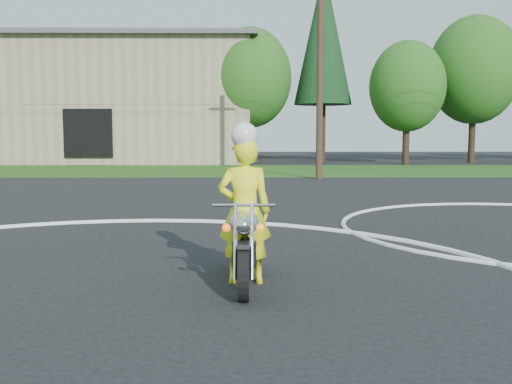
{
  "coord_description": "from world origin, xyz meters",
  "views": [
    {
      "loc": [
        2.07,
        -3.53,
        1.94
      ],
      "look_at": [
        2.14,
        4.7,
        1.1
      ],
      "focal_mm": 40.0,
      "sensor_mm": 36.0,
      "label": 1
    }
  ],
  "objects": [
    {
      "name": "rider_primary_grp",
      "position": [
        1.98,
        3.79,
        1.01
      ],
      "size": [
        0.69,
        0.46,
        2.09
      ],
      "rotation": [
        0.0,
        0.0,
        -0.0
      ],
      "color": "#F9FF1A",
      "rests_on": "ground"
    },
    {
      "name": "grass_strip",
      "position": [
        0.0,
        27.0,
        0.01
      ],
      "size": [
        120.0,
        10.0,
        0.02
      ],
      "primitive_type": "cube",
      "color": "#1E4714",
      "rests_on": "ground"
    },
    {
      "name": "utility_poles",
      "position": [
        5.0,
        21.0,
        5.2
      ],
      "size": [
        41.6,
        1.12,
        10.0
      ],
      "color": "#473321",
      "rests_on": "ground"
    },
    {
      "name": "primary_motorcycle",
      "position": [
        1.99,
        3.65,
        0.55
      ],
      "size": [
        0.75,
        2.14,
        1.13
      ],
      "rotation": [
        0.0,
        0.0,
        -0.0
      ],
      "color": "black",
      "rests_on": "ground"
    },
    {
      "name": "treeline",
      "position": [
        14.78,
        34.61,
        6.62
      ],
      "size": [
        38.2,
        8.1,
        14.52
      ],
      "color": "#382619",
      "rests_on": "ground"
    },
    {
      "name": "course_markings",
      "position": [
        2.17,
        4.35,
        0.01
      ],
      "size": [
        19.05,
        19.05,
        0.12
      ],
      "color": "silver",
      "rests_on": "ground"
    },
    {
      "name": "traffic_cones",
      "position": [
        4.18,
        2.51,
        0.14
      ],
      "size": [
        20.89,
        10.98,
        0.3
      ],
      "color": "#F4580C",
      "rests_on": "ground"
    }
  ]
}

